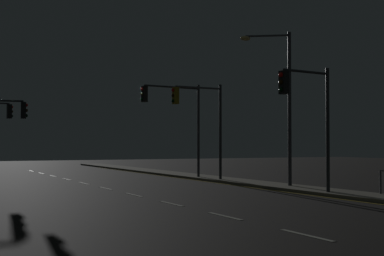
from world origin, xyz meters
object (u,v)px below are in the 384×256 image
Objects in this scene: traffic_light_overhead_east at (175,111)px; traffic_light_far_left at (200,112)px; street_lamp_corner at (281,93)px; traffic_light_far_center at (308,105)px.

traffic_light_overhead_east is 1.04× the size of traffic_light_far_left.
traffic_light_far_left is at bearing 106.16° from street_lamp_corner.
traffic_light_far_center is at bearing -87.84° from traffic_light_overhead_east.
traffic_light_far_center is 0.70× the size of street_lamp_corner.
street_lamp_corner is at bearing -73.84° from traffic_light_far_left.
traffic_light_far_left reaches higher than traffic_light_far_center.
traffic_light_far_center is at bearing -110.64° from street_lamp_corner.
street_lamp_corner is (1.64, -5.67, 0.74)m from traffic_light_far_left.
traffic_light_overhead_east is 12.51m from traffic_light_far_center.
traffic_light_far_left is at bearing 90.38° from traffic_light_far_center.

